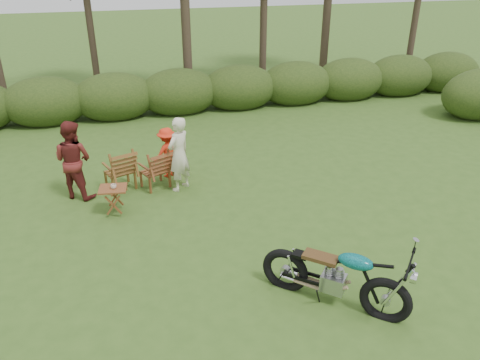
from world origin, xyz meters
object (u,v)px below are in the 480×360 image
object	(u,v)px
lawn_chair_left	(122,188)
cup	(114,186)
adult_a	(181,189)
motorcycle	(331,301)
adult_b	(79,196)
child	(169,176)
lawn_chair_right	(156,187)
side_table	(114,201)

from	to	relation	value
lawn_chair_left	cup	distance (m)	1.29
adult_a	motorcycle	bearing A→B (deg)	69.73
adult_b	child	bearing A→B (deg)	-132.47
child	cup	bearing A→B (deg)	22.54
lawn_chair_right	adult_b	size ratio (longest dim) A/B	0.53
motorcycle	lawn_chair_left	world-z (taller)	motorcycle
lawn_chair_left	child	world-z (taller)	child
motorcycle	adult_b	bearing A→B (deg)	172.21
adult_b	child	world-z (taller)	adult_b
cup	adult_a	distance (m)	1.69
lawn_chair_right	cup	size ratio (longest dim) A/B	8.05
lawn_chair_right	child	world-z (taller)	child
adult_a	side_table	bearing A→B (deg)	-13.72
cup	child	bearing A→B (deg)	49.90
adult_b	motorcycle	bearing A→B (deg)	163.32
child	adult_b	bearing A→B (deg)	-13.92
lawn_chair_left	adult_b	xyz separation A→B (m)	(-0.88, -0.13, 0.00)
lawn_chair_right	cup	world-z (taller)	cup
lawn_chair_right	adult_b	world-z (taller)	adult_b
motorcycle	side_table	bearing A→B (deg)	172.89
adult_b	child	xyz separation A→B (m)	(1.97, 0.47, 0.00)
cup	child	size ratio (longest dim) A/B	0.09
lawn_chair_right	child	distance (m)	0.60
lawn_chair_left	child	xyz separation A→B (m)	(1.09, 0.34, 0.00)
motorcycle	adult_a	world-z (taller)	adult_a
lawn_chair_right	lawn_chair_left	xyz separation A→B (m)	(-0.73, 0.15, 0.00)
motorcycle	lawn_chair_left	distance (m)	5.40
lawn_chair_left	side_table	size ratio (longest dim) A/B	1.66
lawn_chair_right	adult_a	xyz separation A→B (m)	(0.51, -0.24, 0.00)
lawn_chair_right	side_table	bearing A→B (deg)	23.62
lawn_chair_right	side_table	world-z (taller)	side_table
cup	adult_b	world-z (taller)	adult_b
side_table	child	distance (m)	1.93
lawn_chair_left	cup	world-z (taller)	cup
lawn_chair_right	adult_b	distance (m)	1.61
lawn_chair_right	child	bearing A→B (deg)	-149.15
motorcycle	cup	size ratio (longest dim) A/B	19.06
adult_b	child	distance (m)	2.03
cup	adult_a	world-z (taller)	adult_a
lawn_chair_right	adult_a	size ratio (longest dim) A/B	0.54
lawn_chair_right	side_table	xyz separation A→B (m)	(-0.90, -0.95, 0.28)
child	motorcycle	bearing A→B (deg)	81.54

